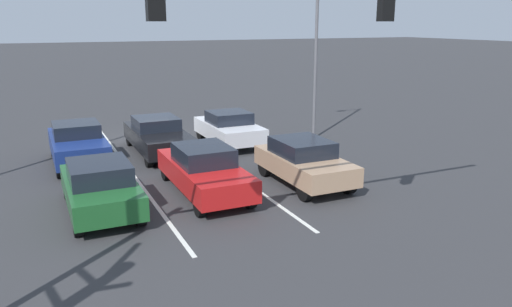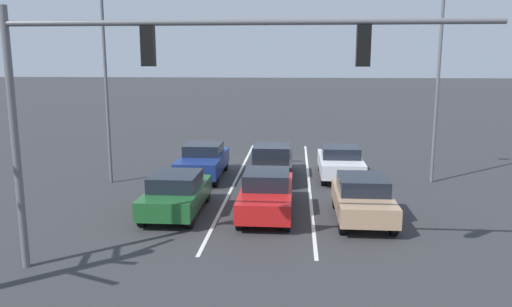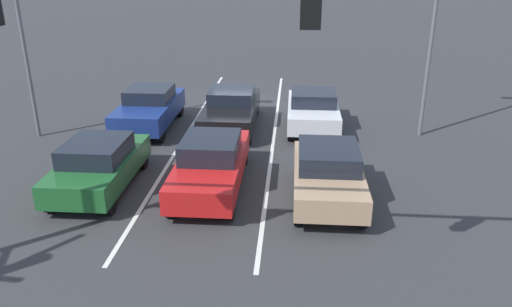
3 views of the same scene
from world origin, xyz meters
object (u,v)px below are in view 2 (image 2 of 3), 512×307
object	(u,v)px
car_navy_rightlane_second	(203,161)
street_lamp_right_shoulder	(110,67)
car_black_midlane_second	(271,162)
traffic_signal_gantry	(152,78)
street_lamp_left_shoulder	(436,63)
car_tan_leftlane_front	(363,198)
car_white_leftlane_second	(340,162)
car_darkgreen_rightlane_front	(176,193)
car_red_midlane_front	(267,193)

from	to	relation	value
car_navy_rightlane_second	street_lamp_right_shoulder	distance (m)	5.83
car_black_midlane_second	traffic_signal_gantry	xyz separation A→B (m)	(2.39, 10.75, 4.26)
car_navy_rightlane_second	street_lamp_left_shoulder	xyz separation A→B (m)	(-10.24, 0.08, 4.47)
car_tan_leftlane_front	traffic_signal_gantry	distance (m)	8.57
car_white_leftlane_second	car_navy_rightlane_second	distance (m)	6.37
car_tan_leftlane_front	car_navy_rightlane_second	world-z (taller)	car_navy_rightlane_second
car_white_leftlane_second	car_black_midlane_second	size ratio (longest dim) A/B	0.85
car_white_leftlane_second	traffic_signal_gantry	world-z (taller)	traffic_signal_gantry
car_darkgreen_rightlane_front	car_black_midlane_second	world-z (taller)	car_darkgreen_rightlane_front
car_darkgreen_rightlane_front	car_white_leftlane_second	xyz separation A→B (m)	(-6.29, -5.92, 0.01)
car_red_midlane_front	car_black_midlane_second	distance (m)	5.54
car_darkgreen_rightlane_front	car_white_leftlane_second	bearing A→B (deg)	-136.74
street_lamp_left_shoulder	car_tan_leftlane_front	bearing A→B (deg)	57.15
car_red_midlane_front	car_black_midlane_second	xyz separation A→B (m)	(0.10, -5.54, -0.02)
car_darkgreen_rightlane_front	car_white_leftlane_second	distance (m)	8.64
car_navy_rightlane_second	street_lamp_left_shoulder	distance (m)	11.17
car_white_leftlane_second	car_darkgreen_rightlane_front	bearing A→B (deg)	43.26
car_darkgreen_rightlane_front	street_lamp_right_shoulder	world-z (taller)	street_lamp_right_shoulder
car_tan_leftlane_front	street_lamp_left_shoulder	xyz separation A→B (m)	(-3.65, -5.66, 4.49)
car_black_midlane_second	street_lamp_right_shoulder	world-z (taller)	street_lamp_right_shoulder
traffic_signal_gantry	street_lamp_right_shoulder	size ratio (longest dim) A/B	1.34
car_red_midlane_front	street_lamp_right_shoulder	bearing A→B (deg)	-29.38
car_darkgreen_rightlane_front	car_tan_leftlane_front	distance (m)	6.53
car_darkgreen_rightlane_front	car_tan_leftlane_front	size ratio (longest dim) A/B	1.03
car_white_leftlane_second	car_navy_rightlane_second	xyz separation A→B (m)	(6.35, 0.40, 0.04)
car_tan_leftlane_front	street_lamp_right_shoulder	bearing A→B (deg)	-23.36
car_navy_rightlane_second	car_black_midlane_second	bearing A→B (deg)	-174.21
car_tan_leftlane_front	car_red_midlane_front	world-z (taller)	car_red_midlane_front
car_black_midlane_second	car_white_leftlane_second	bearing A→B (deg)	-178.62
car_red_midlane_front	car_black_midlane_second	bearing A→B (deg)	-88.93
street_lamp_right_shoulder	car_black_midlane_second	bearing A→B (deg)	-166.78
car_darkgreen_rightlane_front	car_navy_rightlane_second	xyz separation A→B (m)	(0.06, -5.53, 0.05)
car_white_leftlane_second	car_black_midlane_second	world-z (taller)	car_white_leftlane_second
car_black_midlane_second	car_red_midlane_front	bearing A→B (deg)	91.07
car_black_midlane_second	street_lamp_left_shoulder	size ratio (longest dim) A/B	0.51
car_navy_rightlane_second	traffic_signal_gantry	world-z (taller)	traffic_signal_gantry
car_darkgreen_rightlane_front	car_white_leftlane_second	world-z (taller)	car_white_leftlane_second
car_darkgreen_rightlane_front	car_red_midlane_front	xyz separation A→B (m)	(-3.21, -0.31, 0.00)
car_black_midlane_second	car_tan_leftlane_front	bearing A→B (deg)	119.45
street_lamp_right_shoulder	street_lamp_left_shoulder	xyz separation A→B (m)	(-13.94, -1.21, 0.16)
car_navy_rightlane_second	traffic_signal_gantry	bearing A→B (deg)	94.26
car_white_leftlane_second	traffic_signal_gantry	size ratio (longest dim) A/B	0.34
car_black_midlane_second	car_navy_rightlane_second	distance (m)	3.18
car_navy_rightlane_second	traffic_signal_gantry	xyz separation A→B (m)	(-0.78, 10.42, 4.20)
car_black_midlane_second	street_lamp_right_shoulder	distance (m)	8.30
car_tan_leftlane_front	car_navy_rightlane_second	distance (m)	8.74
street_lamp_left_shoulder	car_red_midlane_front	bearing A→B (deg)	36.38
car_tan_leftlane_front	street_lamp_left_shoulder	world-z (taller)	street_lamp_left_shoulder
car_white_leftlane_second	car_navy_rightlane_second	world-z (taller)	car_navy_rightlane_second
car_white_leftlane_second	car_black_midlane_second	xyz separation A→B (m)	(3.19, 0.08, -0.02)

